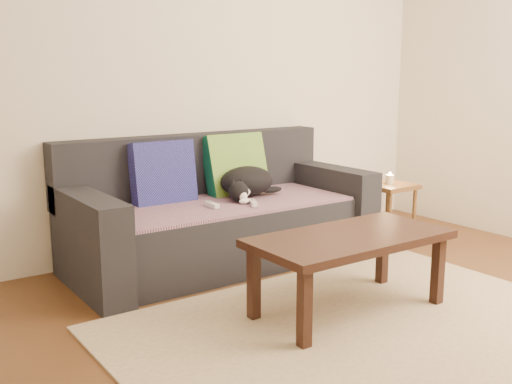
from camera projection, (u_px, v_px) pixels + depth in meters
ground at (387, 341)px, 2.95m from camera, size 4.50×4.50×0.00m
back_wall at (187, 73)px, 4.30m from camera, size 4.50×0.04×2.60m
sofa at (219, 218)px, 4.15m from camera, size 2.10×0.94×0.87m
throw_blanket at (226, 204)px, 4.05m from camera, size 1.66×0.74×0.02m
cushion_navy at (163, 174)px, 4.04m from camera, size 0.44×0.17×0.45m
cushion_green at (236, 167)px, 4.36m from camera, size 0.47×0.24×0.48m
cat at (246, 182)px, 4.23m from camera, size 0.49×0.40×0.21m
wii_remote_a at (212, 205)px, 3.90m from camera, size 0.04×0.15×0.03m
wii_remote_b at (253, 203)px, 3.96m from camera, size 0.10×0.15×0.03m
side_table at (389, 193)px, 4.74m from camera, size 0.35×0.35×0.44m
candle at (390, 179)px, 4.71m from camera, size 0.06×0.06×0.09m
rug at (365, 329)px, 3.07m from camera, size 2.50×1.80×0.01m
coffee_table at (350, 244)px, 3.24m from camera, size 1.11×0.55×0.44m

